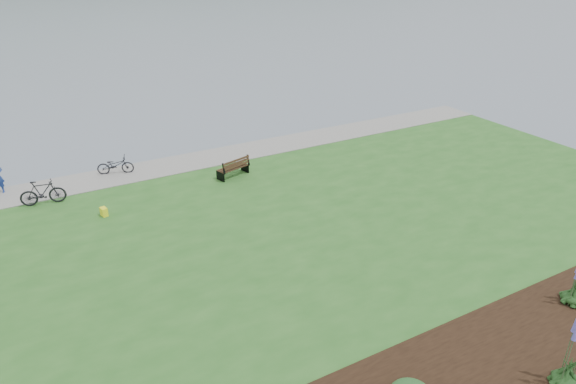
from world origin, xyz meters
name	(u,v)px	position (x,y,z in m)	size (l,w,h in m)	color
ground	(268,229)	(0.00, 0.00, 0.00)	(600.00, 600.00, 0.00)	slate
lawn	(295,249)	(0.00, -2.00, 0.20)	(34.00, 20.00, 0.40)	#275D20
shoreline_path	(202,159)	(0.00, 6.90, 0.42)	(34.00, 2.20, 0.03)	gray
garden_bed	(554,355)	(3.00, -9.80, 0.42)	(24.00, 4.40, 0.04)	black
park_bench	(234,167)	(0.53, 4.30, 0.85)	(1.57, 0.98, 0.91)	#312013
bicycle_a	(115,165)	(-3.98, 7.20, 0.82)	(1.59, 0.56, 0.83)	black
bicycle_b	(43,192)	(-7.14, 5.49, 0.91)	(1.70, 0.49, 1.02)	black
pannier	(104,212)	(-5.28, 3.33, 0.57)	(0.20, 0.31, 0.33)	#F8F71D
echium_0	(574,353)	(2.30, -10.54, 1.38)	(0.62, 0.62, 2.30)	#143714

